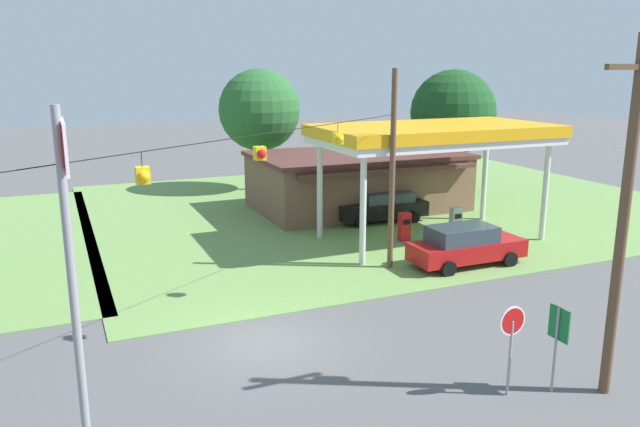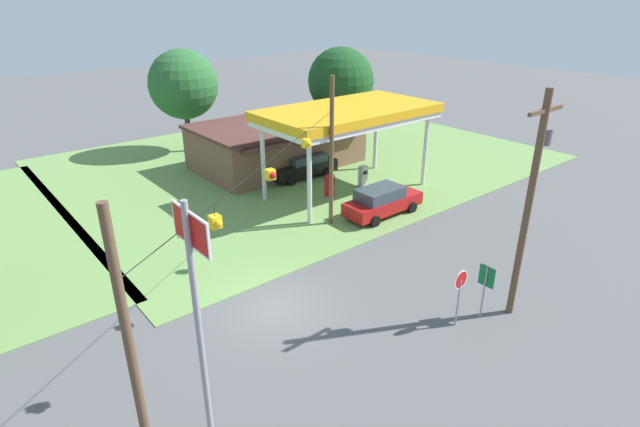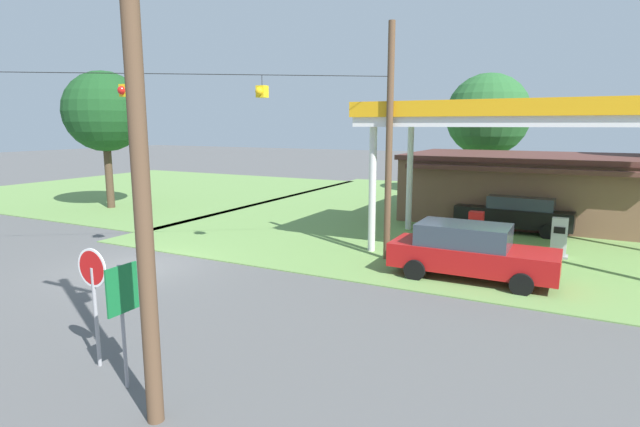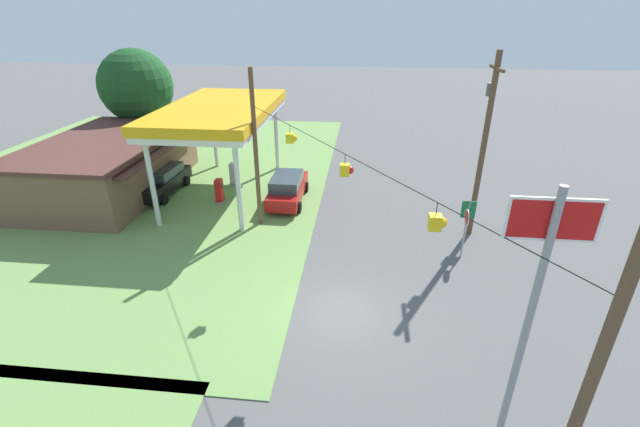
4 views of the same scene
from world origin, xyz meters
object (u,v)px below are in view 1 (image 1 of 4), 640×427
(car_at_pumps_rear, at_px, (382,206))
(fuel_pump_far, at_px, (455,223))
(tree_behind_station, at_px, (260,110))
(route_sign, at_px, (558,332))
(utility_pole_main, at_px, (627,202))
(fuel_pump_near, at_px, (404,229))
(car_at_pumps_front, at_px, (465,245))
(gas_station_canopy, at_px, (434,135))
(tree_far_back, at_px, (453,113))
(gas_station_store, at_px, (358,181))
(stop_sign_roadside, at_px, (512,331))
(stop_sign_overhead, at_px, (70,231))

(car_at_pumps_rear, bearing_deg, fuel_pump_far, 118.39)
(car_at_pumps_rear, relative_size, tree_behind_station, 0.62)
(route_sign, height_order, utility_pole_main, utility_pole_main)
(fuel_pump_near, xyz_separation_m, utility_pole_main, (-2.48, -14.63, 4.49))
(car_at_pumps_front, bearing_deg, utility_pole_main, -106.37)
(gas_station_canopy, bearing_deg, fuel_pump_far, -0.06)
(utility_pole_main, relative_size, tree_behind_station, 1.11)
(route_sign, bearing_deg, tree_far_back, 61.17)
(route_sign, bearing_deg, car_at_pumps_front, 66.28)
(gas_station_store, relative_size, tree_behind_station, 1.48)
(gas_station_canopy, distance_m, route_sign, 15.45)
(gas_station_store, xyz_separation_m, utility_pole_main, (-3.79, -22.39, 3.49))
(utility_pole_main, distance_m, tree_far_back, 26.39)
(gas_station_store, relative_size, route_sign, 5.15)
(stop_sign_roadside, bearing_deg, tree_behind_station, -95.28)
(gas_station_canopy, xyz_separation_m, utility_pole_main, (-3.99, -14.64, -0.02))
(fuel_pump_far, xyz_separation_m, utility_pole_main, (-5.49, -14.63, 4.49))
(gas_station_canopy, distance_m, tree_far_back, 11.80)
(tree_far_back, bearing_deg, gas_station_canopy, -129.35)
(stop_sign_overhead, relative_size, route_sign, 3.26)
(fuel_pump_near, distance_m, car_at_pumps_rear, 4.31)
(stop_sign_overhead, height_order, tree_far_back, tree_far_back)
(fuel_pump_far, distance_m, tree_behind_station, 17.15)
(fuel_pump_far, xyz_separation_m, tree_far_back, (5.97, 9.13, 4.77))
(car_at_pumps_front, distance_m, stop_sign_overhead, 18.61)
(fuel_pump_far, relative_size, utility_pole_main, 0.16)
(fuel_pump_near, relative_size, car_at_pumps_front, 0.30)
(stop_sign_roadside, bearing_deg, car_at_pumps_rear, -108.65)
(gas_station_store, bearing_deg, route_sign, -103.14)
(gas_station_canopy, height_order, fuel_pump_near, gas_station_canopy)
(route_sign, relative_size, tree_far_back, 0.29)
(fuel_pump_far, bearing_deg, tree_far_back, 56.80)
(stop_sign_overhead, xyz_separation_m, route_sign, (11.59, -1.38, -3.64))
(route_sign, bearing_deg, car_at_pumps_rear, 75.21)
(stop_sign_overhead, distance_m, tree_far_back, 32.71)
(gas_station_canopy, height_order, car_at_pumps_front, gas_station_canopy)
(car_at_pumps_front, bearing_deg, fuel_pump_far, 59.48)
(stop_sign_roadside, bearing_deg, gas_station_canopy, -115.39)
(car_at_pumps_front, bearing_deg, gas_station_canopy, 77.19)
(utility_pole_main, bearing_deg, car_at_pumps_rear, 79.43)
(route_sign, bearing_deg, gas_station_store, 76.86)
(car_at_pumps_rear, relative_size, stop_sign_overhead, 0.67)
(tree_far_back, bearing_deg, utility_pole_main, -115.76)
(car_at_pumps_front, distance_m, stop_sign_roadside, 11.10)
(fuel_pump_near, distance_m, stop_sign_roadside, 14.66)
(route_sign, distance_m, tree_far_back, 26.76)
(fuel_pump_near, distance_m, car_at_pumps_front, 4.22)
(stop_sign_roadside, height_order, tree_far_back, tree_far_back)
(fuel_pump_far, bearing_deg, utility_pole_main, -110.58)
(car_at_pumps_front, distance_m, tree_behind_station, 20.49)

